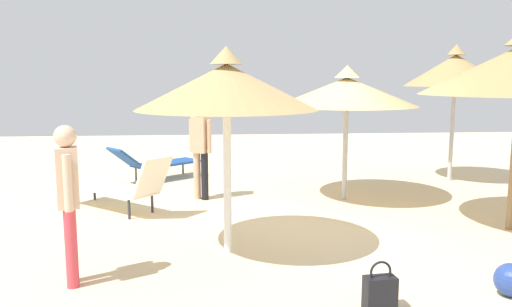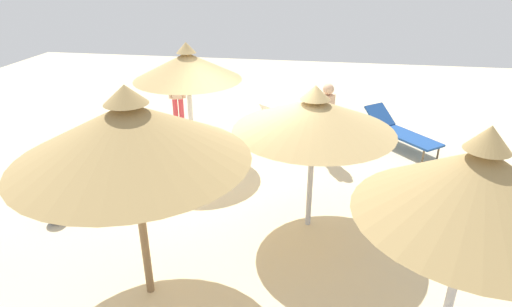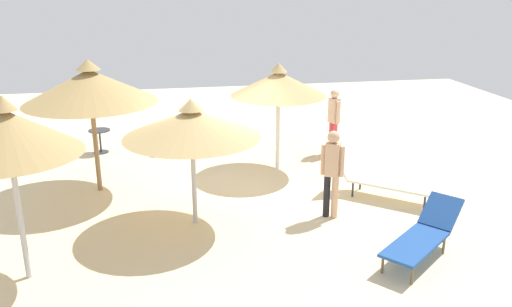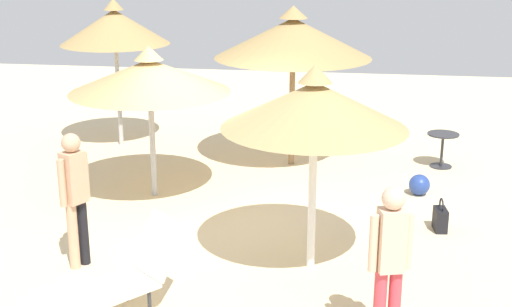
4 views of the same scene
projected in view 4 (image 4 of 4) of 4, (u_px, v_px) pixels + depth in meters
The scene contains 11 objects.
ground at pixel (219, 220), 10.55m from camera, with size 24.00×24.00×0.10m, color beige.
parasol_umbrella_near_right at pixel (149, 76), 10.85m from camera, with size 2.52×2.52×2.43m.
parasol_umbrella_edge at pixel (115, 27), 13.51m from camera, with size 2.11×2.11×2.91m.
parasol_umbrella_center at pixel (314, 105), 8.34m from camera, with size 2.26×2.26×2.60m.
parasol_umbrella_back at pixel (293, 38), 12.32m from camera, with size 2.79×2.79×2.89m.
lounge_chair_far_right at pixel (99, 287), 7.52m from camera, with size 2.01×1.82×1.02m.
person_standing_near_left at pixel (390, 258), 6.94m from camera, with size 0.28×0.43×1.74m.
person_standing_front at pixel (75, 192), 8.69m from camera, with size 0.41×0.32×1.76m.
handbag at pixel (440, 219), 10.01m from camera, with size 0.32×0.20×0.49m.
side_table_round at pixel (442, 144), 12.71m from camera, with size 0.57×0.57×0.63m.
beach_ball at pixel (419, 185), 11.40m from camera, with size 0.34×0.34×0.34m, color navy.
Camera 4 is at (9.60, 1.98, 4.03)m, focal length 49.24 mm.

